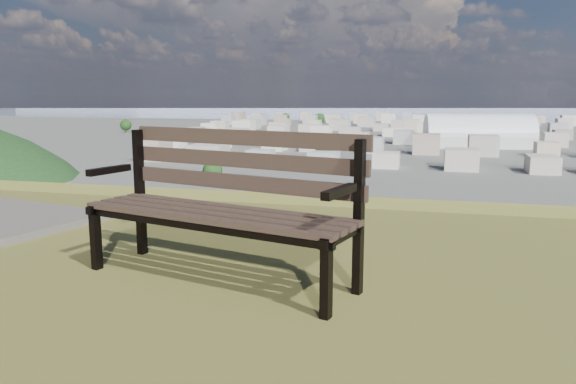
# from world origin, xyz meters

# --- Properties ---
(park_bench) EXTENTS (2.10, 1.14, 1.05)m
(park_bench) POSITION_xyz_m (0.93, 1.30, 25.59)
(park_bench) COLOR #3D2D23
(park_bench) RESTS_ON hilltop_mesa
(arena) EXTENTS (53.81, 29.23, 21.57)m
(arena) POSITION_xyz_m (23.79, 289.71, 5.08)
(arena) COLOR silver
(arena) RESTS_ON ground
(city_blocks) EXTENTS (395.00, 361.00, 7.00)m
(city_blocks) POSITION_xyz_m (0.00, 394.44, 3.50)
(city_blocks) COLOR beige
(city_blocks) RESTS_ON ground
(city_trees) EXTENTS (406.52, 387.20, 9.98)m
(city_trees) POSITION_xyz_m (-26.39, 319.00, 4.83)
(city_trees) COLOR #321F19
(city_trees) RESTS_ON ground
(bay_water) EXTENTS (2400.00, 700.00, 0.12)m
(bay_water) POSITION_xyz_m (0.00, 900.00, 0.00)
(bay_water) COLOR #95A3BE
(bay_water) RESTS_ON ground
(far_hills) EXTENTS (2050.00, 340.00, 60.00)m
(far_hills) POSITION_xyz_m (-60.92, 1402.93, 25.47)
(far_hills) COLOR #8C94AE
(far_hills) RESTS_ON ground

